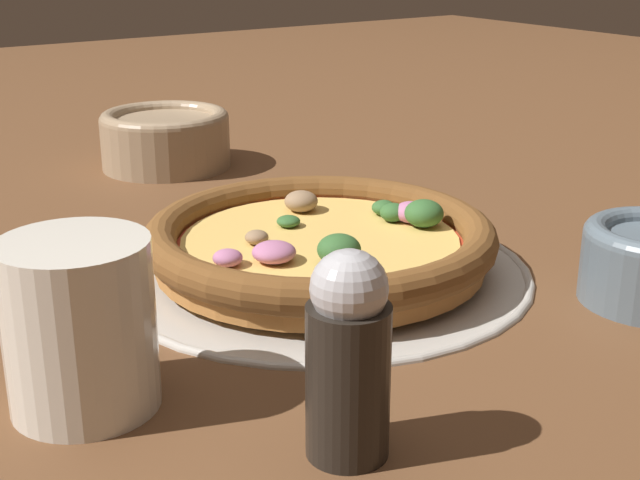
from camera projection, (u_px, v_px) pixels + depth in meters
name	position (u px, v px, depth m)	size (l,w,h in m)	color
ground_plane	(320.00, 272.00, 0.69)	(3.00, 3.00, 0.00)	brown
pizza_tray	(320.00, 269.00, 0.69)	(0.33, 0.33, 0.01)	#B7B2A8
pizza	(321.00, 241.00, 0.68)	(0.27, 0.27, 0.04)	#A86B33
bowl_far	(166.00, 137.00, 0.98)	(0.14, 0.14, 0.06)	#9E8466
drinking_cup	(80.00, 325.00, 0.49)	(0.08, 0.08, 0.10)	silver
pepper_shaker	(348.00, 356.00, 0.44)	(0.04, 0.04, 0.11)	black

